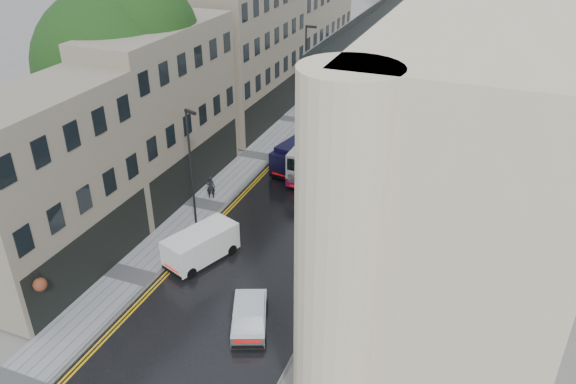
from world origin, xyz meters
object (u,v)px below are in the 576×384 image
Objects in this scene: pedestrian at (211,187)px; lamp_post_far at (305,76)px; tree_near at (115,90)px; white_lorry at (386,114)px; cream_bus at (297,161)px; silver_hatchback at (232,333)px; white_van at (170,251)px; lamp_post_near at (191,171)px; tree_far at (213,53)px; navy_van at (275,160)px.

lamp_post_far reaches higher than pedestrian.
pedestrian is (6.60, 0.15, -6.02)m from tree_near.
cream_bus is at bearing -118.19° from white_lorry.
tree_near is 19.35m from silver_hatchback.
white_van is 0.50× the size of lamp_post_far.
pedestrian reaches higher than silver_hatchback.
silver_hatchback is at bearing -75.30° from lamp_post_far.
pedestrian is 0.21× the size of lamp_post_near.
tree_near is 8.74m from lamp_post_near.
pedestrian is at bearing -63.89° from tree_far.
tree_near reaches higher than lamp_post_far.
white_lorry is 7.69m from lamp_post_far.
cream_bus reaches higher than pedestrian.
tree_near is at bearing -154.01° from cream_bus.
white_van is at bearing -83.19° from navy_van.
lamp_post_near is (7.16, -16.41, -2.29)m from tree_far.
lamp_post_far is (-3.06, 9.98, 3.05)m from cream_bus.
navy_van reaches higher than white_van.
lamp_post_near is (-3.39, -8.78, 2.60)m from cream_bus.
white_lorry is at bearing 65.35° from cream_bus.
tree_near is at bearing -115.38° from lamp_post_far.
navy_van is 2.91× the size of pedestrian.
navy_van is (-1.65, -0.24, -0.13)m from cream_bus.
white_lorry is at bearing -142.19° from pedestrian.
tree_far is at bearing -176.83° from white_lorry.
tree_far reaches higher than white_lorry.
tree_far reaches higher than white_van.
tree_far is 2.94× the size of white_van.
navy_van is at bearing 84.22° from silver_hatchback.
lamp_post_near reaches higher than cream_bus.
white_lorry is at bearing 44.41° from tree_near.
navy_van is (-5.93, -9.70, -0.92)m from white_lorry.
tree_far is 12.90m from navy_van.
silver_hatchback is 17.51m from navy_van.
lamp_post_near is at bearing -24.57° from tree_near.
white_van is 12.60m from navy_van.
lamp_post_near is (7.46, -3.41, -3.01)m from tree_near.
lamp_post_far is at bearing 81.09° from silver_hatchback.
tree_near is at bearing -139.44° from white_lorry.
white_van is 0.56× the size of lamp_post_near.
silver_hatchback is (14.11, -11.68, -6.26)m from tree_near.
navy_van is at bearing -139.63° from pedestrian.
tree_near reaches higher than navy_van.
tree_far is 18.05m from lamp_post_near.
pedestrian is (-7.51, 11.82, 0.23)m from silver_hatchback.
tree_near is 1.63× the size of lamp_post_far.
silver_hatchback is 28.00m from lamp_post_far.
tree_near is 17.41m from lamp_post_far.
white_lorry is 1.90× the size of white_van.
cream_bus is at bearing 88.57° from lamp_post_near.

